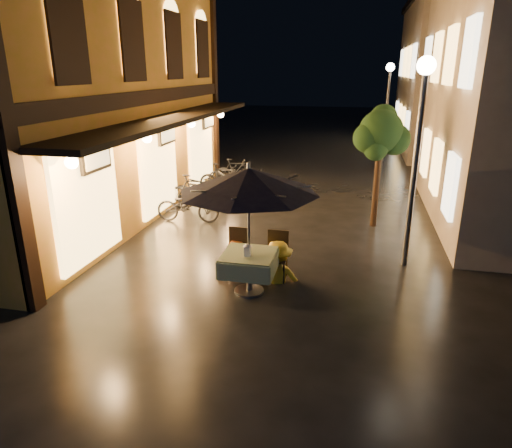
% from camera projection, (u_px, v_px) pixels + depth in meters
% --- Properties ---
extents(ground, '(90.00, 90.00, 0.00)m').
position_uv_depth(ground, '(246.00, 293.00, 8.57)').
color(ground, black).
rests_on(ground, ground).
extents(west_building, '(5.90, 11.40, 7.40)m').
position_uv_depth(west_building, '(74.00, 80.00, 12.24)').
color(west_building, '#BB8E2A').
rests_on(west_building, ground).
extents(east_building_far, '(7.30, 10.30, 7.30)m').
position_uv_depth(east_building_far, '(479.00, 76.00, 22.48)').
color(east_building_far, '#C4B39F').
rests_on(east_building_far, ground).
extents(street_tree, '(1.43, 1.20, 3.15)m').
position_uv_depth(street_tree, '(381.00, 135.00, 11.46)').
color(street_tree, black).
rests_on(street_tree, ground).
extents(streetlamp_near, '(0.36, 0.36, 4.23)m').
position_uv_depth(streetlamp_near, '(419.00, 127.00, 8.86)').
color(streetlamp_near, '#59595E').
rests_on(streetlamp_near, ground).
extents(streetlamp_far, '(0.36, 0.36, 4.23)m').
position_uv_depth(streetlamp_far, '(388.00, 95.00, 19.94)').
color(streetlamp_far, '#59595E').
rests_on(streetlamp_far, ground).
extents(cafe_table, '(0.99, 0.99, 0.78)m').
position_uv_depth(cafe_table, '(249.00, 263.00, 8.43)').
color(cafe_table, '#59595E').
rests_on(cafe_table, ground).
extents(patio_umbrella, '(2.52, 2.52, 2.46)m').
position_uv_depth(patio_umbrella, '(249.00, 181.00, 7.92)').
color(patio_umbrella, '#59595E').
rests_on(patio_umbrella, ground).
extents(cafe_chair_left, '(0.42, 0.42, 0.97)m').
position_uv_depth(cafe_chair_left, '(238.00, 249.00, 9.21)').
color(cafe_chair_left, black).
rests_on(cafe_chair_left, ground).
extents(cafe_chair_right, '(0.42, 0.42, 0.97)m').
position_uv_depth(cafe_chair_right, '(277.00, 252.00, 9.04)').
color(cafe_chair_right, black).
rests_on(cafe_chair_right, ground).
extents(table_lantern, '(0.16, 0.16, 0.25)m').
position_uv_depth(table_lantern, '(247.00, 249.00, 8.21)').
color(table_lantern, white).
rests_on(table_lantern, cafe_table).
extents(person_orange, '(0.86, 0.75, 1.50)m').
position_uv_depth(person_orange, '(234.00, 242.00, 9.01)').
color(person_orange, orange).
rests_on(person_orange, ground).
extents(person_yellow, '(1.17, 0.89, 1.60)m').
position_uv_depth(person_yellow, '(278.00, 243.00, 8.82)').
color(person_yellow, yellow).
rests_on(person_yellow, ground).
extents(bicycle_0, '(1.78, 0.76, 0.91)m').
position_uv_depth(bicycle_0, '(188.00, 206.00, 12.41)').
color(bicycle_0, black).
rests_on(bicycle_0, ground).
extents(bicycle_1, '(1.75, 0.52, 1.04)m').
position_uv_depth(bicycle_1, '(196.00, 192.00, 13.53)').
color(bicycle_1, black).
rests_on(bicycle_1, ground).
extents(bicycle_2, '(2.01, 1.14, 1.00)m').
position_uv_depth(bicycle_2, '(200.00, 192.00, 13.63)').
color(bicycle_2, black).
rests_on(bicycle_2, ground).
extents(bicycle_3, '(1.77, 0.61, 1.05)m').
position_uv_depth(bicycle_3, '(224.00, 179.00, 15.09)').
color(bicycle_3, black).
rests_on(bicycle_3, ground).
extents(bicycle_4, '(1.99, 1.01, 1.00)m').
position_uv_depth(bicycle_4, '(233.00, 177.00, 15.56)').
color(bicycle_4, '#222329').
rests_on(bicycle_4, ground).
extents(bicycle_5, '(1.53, 0.71, 0.89)m').
position_uv_depth(bicycle_5, '(236.00, 171.00, 16.70)').
color(bicycle_5, black).
rests_on(bicycle_5, ground).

